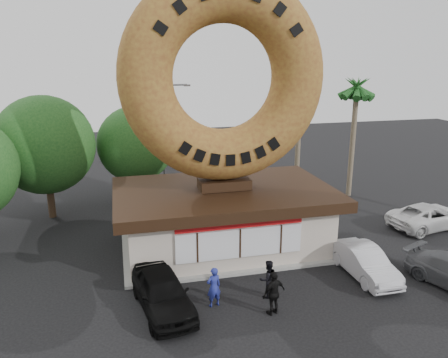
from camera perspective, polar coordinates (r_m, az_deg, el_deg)
name	(u,v)px	position (r m, az deg, el deg)	size (l,w,h in m)	color
ground	(259,307)	(18.62, 4.62, -16.36)	(90.00, 90.00, 0.00)	black
donut_shop	(224,216)	(22.99, 0.01, -4.86)	(11.20, 7.20, 3.80)	#BCAFA0
giant_donut	(224,78)	(21.53, 0.01, 13.08)	(10.11, 10.11, 2.58)	olive
tree_west	(45,145)	(28.70, -22.38, 4.12)	(6.00, 6.00, 7.65)	#473321
tree_mid	(136,144)	(30.48, -11.46, 4.45)	(5.20, 5.20, 6.63)	#473321
palm_near	(301,77)	(31.56, 10.05, 12.96)	(2.60, 2.60, 9.75)	#726651
palm_far	(357,92)	(31.88, 16.94, 10.88)	(2.60, 2.60, 8.75)	#726651
street_lamp	(165,134)	(31.53, -7.69, 5.86)	(2.11, 0.20, 8.00)	#59595E
person_left	(214,287)	(18.24, -1.34, -13.92)	(0.62, 0.41, 1.71)	navy
person_center	(268,279)	(18.95, 5.75, -12.86)	(0.81, 0.63, 1.66)	black
person_right	(274,293)	(17.81, 6.53, -14.58)	(1.08, 0.45, 1.84)	black
car_black	(163,292)	(18.21, -8.03, -14.40)	(1.85, 4.60, 1.57)	black
car_silver	(364,262)	(21.54, 17.88, -10.28)	(1.47, 4.21, 1.39)	#AFAEB3
car_white	(429,216)	(28.68, 25.24, -4.40)	(2.36, 5.11, 1.42)	silver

